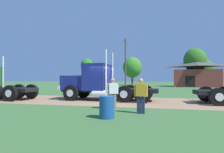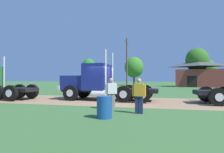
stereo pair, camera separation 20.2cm
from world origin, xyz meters
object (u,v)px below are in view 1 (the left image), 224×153
at_px(visitor_walking_mid, 141,95).
at_px(utility_pole_near, 126,62).
at_px(truck_foreground_white, 97,83).
at_px(shed_building, 196,74).
at_px(steel_barrel, 107,107).
at_px(visitor_standing_near, 112,92).

bearing_deg(visitor_walking_mid, utility_pole_near, 100.23).
height_order(truck_foreground_white, shed_building, shed_building).
bearing_deg(visitor_walking_mid, steel_barrel, -133.13).
bearing_deg(truck_foreground_white, visitor_walking_mid, -53.53).
relative_size(steel_barrel, shed_building, 0.09).
relative_size(steel_barrel, utility_pole_near, 0.10).
xyz_separation_m(visitor_walking_mid, shed_building, (9.08, 32.67, 1.73)).
height_order(truck_foreground_white, visitor_walking_mid, truck_foreground_white).
height_order(visitor_standing_near, utility_pole_near, utility_pole_near).
relative_size(shed_building, utility_pole_near, 1.11).
relative_size(truck_foreground_white, utility_pole_near, 0.85).
distance_m(visitor_walking_mid, steel_barrel, 1.93).
bearing_deg(visitor_walking_mid, truck_foreground_white, 126.47).
distance_m(truck_foreground_white, visitor_walking_mid, 6.27).
bearing_deg(steel_barrel, visitor_walking_mid, 46.87).
bearing_deg(utility_pole_near, visitor_walking_mid, -79.77).
relative_size(visitor_standing_near, visitor_walking_mid, 1.01).
distance_m(steel_barrel, shed_building, 35.65).
bearing_deg(visitor_walking_mid, shed_building, 74.47).
distance_m(visitor_walking_mid, utility_pole_near, 24.85).
relative_size(truck_foreground_white, visitor_standing_near, 4.51).
relative_size(visitor_standing_near, utility_pole_near, 0.19).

